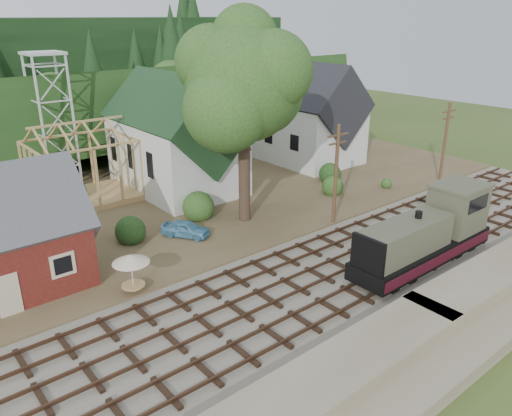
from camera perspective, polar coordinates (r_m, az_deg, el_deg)
ground at (r=31.71m, az=7.21°, el=-8.04°), size 140.00×140.00×0.00m
embankment at (r=27.59m, az=20.48°, el=-14.30°), size 64.00×5.00×1.60m
railroad_bed at (r=31.67m, az=7.21°, el=-7.92°), size 64.00×11.00×0.16m
village_flat at (r=44.67m, az=-9.70°, el=0.94°), size 64.00×26.00×0.30m
hillside at (r=65.84m, az=-20.41°, el=6.36°), size 70.00×28.96×12.74m
ridge at (r=80.81m, az=-24.38°, el=8.37°), size 80.00×20.00×12.00m
church at (r=45.60m, az=-8.99°, el=8.00°), size 8.40×15.17×13.00m
farmhouse at (r=54.87m, az=6.07°, el=10.03°), size 8.40×10.80×10.60m
timber_frame at (r=44.83m, az=-19.20°, el=4.31°), size 8.20×6.20×6.99m
lattice_tower at (r=49.13m, az=-22.80°, el=13.36°), size 3.20×3.20×12.12m
big_tree at (r=36.96m, az=-1.29°, el=13.14°), size 10.90×8.40×14.70m
telegraph_pole_near at (r=38.07m, az=9.12°, el=3.90°), size 2.20×0.28×8.00m
telegraph_pole_far at (r=50.00m, az=20.75°, el=6.95°), size 2.20×0.28×8.00m
locomotive at (r=34.28m, az=19.09°, el=-2.89°), size 11.73×2.93×4.70m
car_blue at (r=36.62m, az=-8.07°, el=-2.34°), size 3.18×3.72×1.20m
car_red at (r=54.38m, az=7.61°, el=5.56°), size 4.64×2.90×1.20m
patio_set at (r=29.46m, az=-14.11°, el=-5.85°), size 2.14×2.14×2.38m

